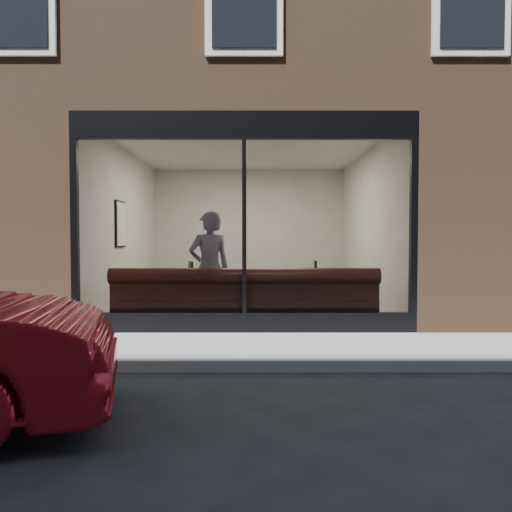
{
  "coord_description": "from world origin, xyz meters",
  "views": [
    {
      "loc": [
        0.16,
        -5.17,
        1.37
      ],
      "look_at": [
        0.17,
        2.4,
        1.11
      ],
      "focal_mm": 35.0,
      "sensor_mm": 36.0,
      "label": 1
    }
  ],
  "objects_px": {
    "cafe_table_right": "(310,277)",
    "cafe_chair_left": "(181,299)",
    "banquette": "(245,313)",
    "cafe_chair_right": "(305,298)",
    "person": "(209,269)",
    "cafe_table_left": "(212,277)"
  },
  "relations": [
    {
      "from": "cafe_chair_right",
      "to": "banquette",
      "type": "bearing_deg",
      "value": 62.95
    },
    {
      "from": "person",
      "to": "cafe_chair_left",
      "type": "bearing_deg",
      "value": -84.76
    },
    {
      "from": "cafe_chair_right",
      "to": "person",
      "type": "bearing_deg",
      "value": 48.49
    },
    {
      "from": "person",
      "to": "cafe_chair_left",
      "type": "xyz_separation_m",
      "value": [
        -0.67,
        1.45,
        -0.66
      ]
    },
    {
      "from": "cafe_chair_left",
      "to": "cafe_table_right",
      "type": "bearing_deg",
      "value": 141.37
    },
    {
      "from": "cafe_table_left",
      "to": "cafe_chair_left",
      "type": "distance_m",
      "value": 1.3
    },
    {
      "from": "cafe_table_left",
      "to": "cafe_chair_left",
      "type": "height_order",
      "value": "cafe_table_left"
    },
    {
      "from": "banquette",
      "to": "cafe_chair_right",
      "type": "bearing_deg",
      "value": 59.86
    },
    {
      "from": "cafe_table_right",
      "to": "cafe_chair_left",
      "type": "bearing_deg",
      "value": 155.6
    },
    {
      "from": "banquette",
      "to": "cafe_table_right",
      "type": "xyz_separation_m",
      "value": [
        1.07,
        0.63,
        0.52
      ]
    },
    {
      "from": "cafe_table_right",
      "to": "cafe_chair_right",
      "type": "relative_size",
      "value": 1.49
    },
    {
      "from": "cafe_table_left",
      "to": "cafe_chair_right",
      "type": "xyz_separation_m",
      "value": [
        1.68,
        1.24,
        -0.5
      ]
    },
    {
      "from": "cafe_table_right",
      "to": "cafe_chair_right",
      "type": "distance_m",
      "value": 1.4
    },
    {
      "from": "banquette",
      "to": "cafe_chair_left",
      "type": "xyz_separation_m",
      "value": [
        -1.24,
        1.67,
        0.01
      ]
    },
    {
      "from": "person",
      "to": "cafe_table_right",
      "type": "relative_size",
      "value": 3.26
    },
    {
      "from": "cafe_chair_left",
      "to": "cafe_chair_right",
      "type": "xyz_separation_m",
      "value": [
        2.36,
        0.26,
        0.0
      ]
    },
    {
      "from": "cafe_table_right",
      "to": "cafe_chair_left",
      "type": "distance_m",
      "value": 2.58
    },
    {
      "from": "cafe_table_left",
      "to": "cafe_table_right",
      "type": "bearing_deg",
      "value": -2.19
    },
    {
      "from": "person",
      "to": "cafe_chair_left",
      "type": "height_order",
      "value": "person"
    },
    {
      "from": "cafe_chair_left",
      "to": "cafe_chair_right",
      "type": "distance_m",
      "value": 2.37
    },
    {
      "from": "person",
      "to": "cafe_table_left",
      "type": "xyz_separation_m",
      "value": [
        0.01,
        0.47,
        -0.16
      ]
    },
    {
      "from": "cafe_table_right",
      "to": "cafe_chair_right",
      "type": "height_order",
      "value": "cafe_table_right"
    }
  ]
}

